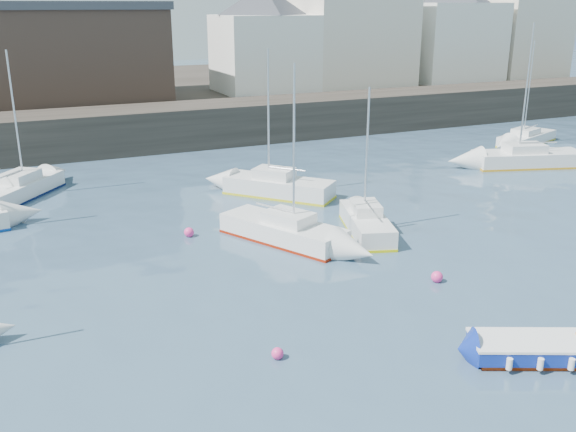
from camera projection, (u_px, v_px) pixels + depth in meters
name	position (u px, v px, depth m)	size (l,w,h in m)	color
water	(465.00, 391.00, 17.79)	(220.00, 220.00, 0.00)	#2D4760
quay_wall	(161.00, 127.00, 47.60)	(90.00, 5.00, 3.00)	#28231E
land_strip	(117.00, 98.00, 63.21)	(90.00, 32.00, 2.80)	#28231E
bldg_east_a	(352.00, 20.00, 59.15)	(13.36, 13.36, 11.80)	beige
bldg_east_b	(451.00, 29.00, 63.30)	(11.88, 11.88, 9.95)	white
bldg_east_c	(522.00, 22.00, 66.65)	(11.14, 11.14, 10.95)	beige
bldg_east_d	(264.00, 38.00, 55.66)	(11.14, 11.14, 8.95)	white
warehouse	(58.00, 52.00, 50.57)	(16.40, 10.40, 7.60)	#3D2D26
blue_dinghy	(530.00, 348.00, 19.28)	(3.86, 2.87, 0.68)	maroon
sailboat_b	(284.00, 230.00, 28.91)	(4.53, 6.38, 7.92)	silver
sailboat_c	(366.00, 223.00, 29.91)	(3.12, 5.35, 6.72)	silver
sailboat_d	(528.00, 158.00, 42.21)	(7.50, 4.30, 9.12)	silver
sailboat_f	(278.00, 186.00, 35.70)	(5.56, 5.89, 7.99)	silver
sailboat_g	(527.00, 138.00, 49.15)	(6.37, 3.97, 7.70)	silver
sailboat_h	(18.00, 189.00, 35.28)	(5.36, 6.07, 7.94)	silver
buoy_near	(278.00, 358.00, 19.44)	(0.38, 0.38, 0.38)	#F83488
buoy_mid	(437.00, 282.00, 24.79)	(0.46, 0.46, 0.46)	#F83488
buoy_far	(189.00, 236.00, 29.61)	(0.45, 0.45, 0.45)	#F83488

